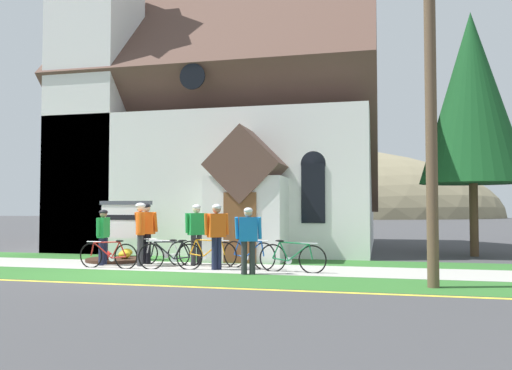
% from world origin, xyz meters
% --- Properties ---
extents(ground, '(140.00, 140.00, 0.00)m').
position_xyz_m(ground, '(0.00, 4.00, 0.00)').
color(ground, '#3D3D3F').
extents(sidewalk_slab, '(32.00, 2.23, 0.01)m').
position_xyz_m(sidewalk_slab, '(-0.03, 1.68, 0.01)').
color(sidewalk_slab, '#A8A59E').
rests_on(sidewalk_slab, ground).
extents(grass_verge, '(32.00, 2.11, 0.01)m').
position_xyz_m(grass_verge, '(-0.03, -0.50, 0.00)').
color(grass_verge, '#2D6628').
rests_on(grass_verge, ground).
extents(church_lawn, '(24.00, 1.78, 0.01)m').
position_xyz_m(church_lawn, '(-0.03, 3.68, 0.00)').
color(church_lawn, '#2D6628').
rests_on(church_lawn, ground).
extents(curb_paint_stripe, '(28.00, 0.16, 0.01)m').
position_xyz_m(curb_paint_stripe, '(-0.03, -1.70, 0.00)').
color(curb_paint_stripe, yellow).
rests_on(curb_paint_stripe, ground).
extents(church_building, '(12.19, 11.81, 13.67)m').
position_xyz_m(church_building, '(-0.36, 9.23, 4.77)').
color(church_building, white).
rests_on(church_building, ground).
extents(church_sign, '(1.82, 0.22, 1.86)m').
position_xyz_m(church_sign, '(-1.71, 3.11, 1.20)').
color(church_sign, '#474C56').
rests_on(church_sign, ground).
extents(flower_bed, '(1.85, 1.85, 0.34)m').
position_xyz_m(flower_bed, '(-1.73, 2.58, 0.10)').
color(flower_bed, '#382319').
rests_on(flower_bed, ground).
extents(bicycle_green, '(1.78, 0.26, 0.82)m').
position_xyz_m(bicycle_green, '(1.42, 1.85, 0.38)').
color(bicycle_green, black).
rests_on(bicycle_green, ground).
extents(bicycle_blue, '(1.72, 0.18, 0.77)m').
position_xyz_m(bicycle_blue, '(0.06, 1.99, 0.36)').
color(bicycle_blue, black).
rests_on(bicycle_blue, ground).
extents(bicycle_orange, '(1.77, 0.27, 0.84)m').
position_xyz_m(bicycle_orange, '(3.93, 1.16, 0.38)').
color(bicycle_orange, black).
rests_on(bicycle_orange, ground).
extents(bicycle_black, '(1.77, 0.13, 0.79)m').
position_xyz_m(bicycle_black, '(-1.06, 0.90, 0.36)').
color(bicycle_black, black).
rests_on(bicycle_black, ground).
extents(bicycle_silver, '(1.62, 0.69, 0.84)m').
position_xyz_m(bicycle_silver, '(2.66, 1.71, 0.39)').
color(bicycle_silver, black).
rests_on(bicycle_silver, ground).
extents(bicycle_red, '(1.73, 0.29, 0.81)m').
position_xyz_m(bicycle_red, '(0.70, 1.00, 0.37)').
color(bicycle_red, black).
rests_on(bicycle_red, ground).
extents(cyclist_in_orange_jersey, '(0.43, 0.71, 1.78)m').
position_xyz_m(cyclist_in_orange_jersey, '(-0.45, 1.55, 1.06)').
color(cyclist_in_orange_jersey, '#2D2D33').
rests_on(cyclist_in_orange_jersey, ground).
extents(cyclist_in_blue_jersey, '(0.54, 0.55, 1.74)m').
position_xyz_m(cyclist_in_blue_jersey, '(1.90, 1.23, 1.03)').
color(cyclist_in_blue_jersey, '#191E38').
rests_on(cyclist_in_blue_jersey, ground).
extents(cyclist_in_red_jersey, '(0.65, 0.31, 1.65)m').
position_xyz_m(cyclist_in_red_jersey, '(2.95, 0.52, 0.96)').
color(cyclist_in_red_jersey, '#2D2D33').
rests_on(cyclist_in_red_jersey, ground).
extents(cyclist_in_white_jersey, '(0.69, 0.30, 1.77)m').
position_xyz_m(cyclist_in_white_jersey, '(-0.52, 2.10, 1.05)').
color(cyclist_in_white_jersey, black).
rests_on(cyclist_in_white_jersey, ground).
extents(cyclist_in_green_jersey, '(0.28, 0.65, 1.59)m').
position_xyz_m(cyclist_in_green_jersey, '(-1.60, 1.55, 0.92)').
color(cyclist_in_green_jersey, '#191E38').
rests_on(cyclist_in_green_jersey, ground).
extents(cyclist_in_yellow_jersey, '(0.53, 0.52, 1.74)m').
position_xyz_m(cyclist_in_yellow_jersey, '(0.98, 2.23, 1.03)').
color(cyclist_in_yellow_jersey, '#2D2D33').
rests_on(cyclist_in_yellow_jersey, ground).
extents(utility_pole, '(3.12, 0.28, 9.48)m').
position_xyz_m(utility_pole, '(7.09, -0.63, 5.24)').
color(utility_pole, brown).
rests_on(utility_pole, ground).
extents(roadside_conifer, '(3.53, 3.53, 8.38)m').
position_xyz_m(roadside_conifer, '(9.22, 6.90, 5.41)').
color(roadside_conifer, '#4C3823').
rests_on(roadside_conifer, ground).
extents(distant_hill, '(71.00, 40.43, 23.81)m').
position_xyz_m(distant_hill, '(-10.24, 75.96, 0.00)').
color(distant_hill, '#847A5B').
rests_on(distant_hill, ground).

